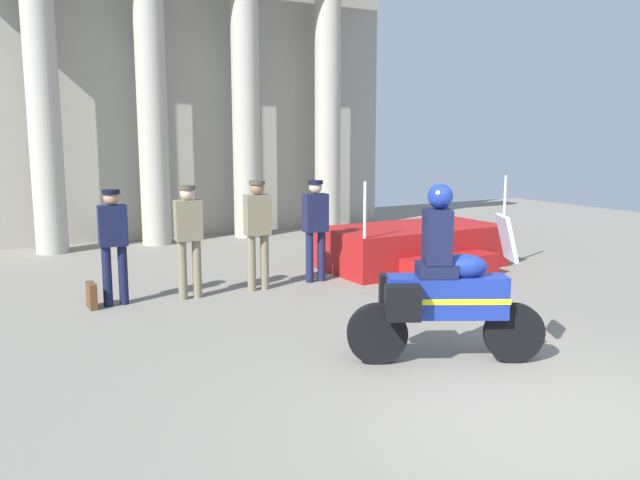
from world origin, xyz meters
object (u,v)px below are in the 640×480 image
(reviewing_stand, at_px, (415,248))
(officer_in_row_1, at_px, (189,232))
(motorcycle_with_rider, at_px, (440,289))
(officer_in_row_0, at_px, (113,238))
(briefcase_on_ground, at_px, (92,296))
(officer_in_row_2, at_px, (258,226))
(officer_in_row_3, at_px, (316,222))

(reviewing_stand, height_order, officer_in_row_1, officer_in_row_1)
(reviewing_stand, distance_m, motorcycle_with_rider, 4.99)
(motorcycle_with_rider, bearing_deg, officer_in_row_0, 149.47)
(officer_in_row_1, bearing_deg, briefcase_on_ground, -0.65)
(reviewing_stand, bearing_deg, officer_in_row_2, -177.04)
(officer_in_row_3, distance_m, motorcycle_with_rider, 4.08)
(reviewing_stand, distance_m, officer_in_row_3, 2.18)
(officer_in_row_0, distance_m, motorcycle_with_rider, 4.76)
(officer_in_row_0, distance_m, officer_in_row_3, 3.18)
(briefcase_on_ground, bearing_deg, officer_in_row_0, 1.56)
(officer_in_row_0, height_order, officer_in_row_1, officer_in_row_1)
(briefcase_on_ground, bearing_deg, reviewing_stand, 0.33)
(officer_in_row_1, height_order, officer_in_row_2, officer_in_row_2)
(officer_in_row_0, xyz_separation_m, briefcase_on_ground, (-0.33, -0.01, -0.79))
(officer_in_row_1, xyz_separation_m, officer_in_row_2, (1.09, 0.00, 0.02))
(officer_in_row_0, xyz_separation_m, motorcycle_with_rider, (2.46, -4.08, -0.17))
(officer_in_row_1, xyz_separation_m, officer_in_row_3, (2.14, 0.08, -0.01))
(officer_in_row_0, relative_size, officer_in_row_2, 0.97)
(officer_in_row_2, bearing_deg, briefcase_on_ground, 1.88)
(reviewing_stand, relative_size, officer_in_row_1, 1.90)
(officer_in_row_0, xyz_separation_m, officer_in_row_3, (3.18, -0.06, 0.01))
(officer_in_row_0, distance_m, officer_in_row_2, 2.13)
(officer_in_row_3, height_order, motorcycle_with_rider, motorcycle_with_rider)
(reviewing_stand, relative_size, briefcase_on_ground, 8.79)
(officer_in_row_2, relative_size, briefcase_on_ground, 4.70)
(officer_in_row_2, xyz_separation_m, briefcase_on_ground, (-2.46, 0.13, -0.82))
(motorcycle_with_rider, bearing_deg, briefcase_on_ground, 152.83)
(motorcycle_with_rider, relative_size, briefcase_on_ground, 5.28)
(officer_in_row_2, xyz_separation_m, officer_in_row_3, (1.05, 0.07, -0.03))
(officer_in_row_0, bearing_deg, motorcycle_with_rider, 125.97)
(officer_in_row_0, height_order, briefcase_on_ground, officer_in_row_0)
(reviewing_stand, relative_size, officer_in_row_3, 1.91)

